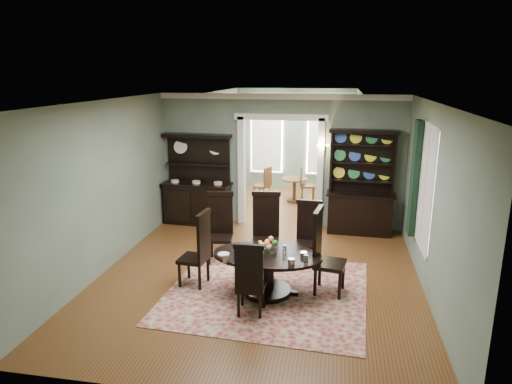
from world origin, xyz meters
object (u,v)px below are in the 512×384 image
at_px(sideboard, 198,193).
at_px(parlor_table, 294,186).
at_px(welsh_dresser, 361,196).
at_px(dining_table, 267,266).

xyz_separation_m(sideboard, parlor_table, (2.05, 2.21, -0.30)).
bearing_deg(welsh_dresser, sideboard, -178.14).
bearing_deg(parlor_table, welsh_dresser, -53.24).
xyz_separation_m(welsh_dresser, parlor_table, (-1.65, 2.22, -0.40)).
distance_m(welsh_dresser, parlor_table, 2.79).
bearing_deg(parlor_table, sideboard, -132.86).
bearing_deg(welsh_dresser, parlor_table, 128.67).
bearing_deg(parlor_table, dining_table, -89.02).
xyz_separation_m(dining_table, welsh_dresser, (1.56, 3.24, 0.35)).
xyz_separation_m(sideboard, welsh_dresser, (3.71, -0.00, 0.09)).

